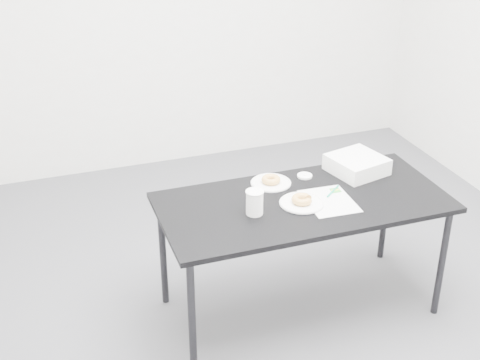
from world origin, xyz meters
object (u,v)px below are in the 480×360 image
object	(u,v)px
plate_near	(302,203)
donut_far	(271,180)
table	(303,209)
scorecard	(329,201)
donut_near	(302,199)
plate_far	(271,183)
bakery_box	(357,164)
pen	(333,191)
coffee_cup	(255,202)

from	to	relation	value
plate_near	donut_far	xyz separation A→B (m)	(-0.06, 0.26, 0.02)
table	scorecard	size ratio (longest dim) A/B	4.92
plate_near	donut_near	bearing A→B (deg)	0.00
plate_far	bakery_box	distance (m)	0.50
plate_near	donut_far	bearing A→B (deg)	103.35
donut_near	bakery_box	xyz separation A→B (m)	(0.44, 0.23, 0.02)
scorecard	bakery_box	size ratio (longest dim) A/B	1.11
scorecard	donut_far	distance (m)	0.35
plate_near	bakery_box	xyz separation A→B (m)	(0.44, 0.23, 0.04)
scorecard	plate_near	size ratio (longest dim) A/B	1.32
pen	bakery_box	world-z (taller)	bakery_box
donut_far	scorecard	bearing A→B (deg)	-54.00
scorecard	donut_far	bearing A→B (deg)	128.89
table	plate_far	xyz separation A→B (m)	(-0.09, 0.23, 0.05)
donut_near	coffee_cup	xyz separation A→B (m)	(-0.26, -0.01, 0.04)
plate_near	donut_near	distance (m)	0.02
donut_far	coffee_cup	xyz separation A→B (m)	(-0.20, -0.27, 0.04)
donut_near	bakery_box	size ratio (longest dim) A/B	0.39
table	donut_near	distance (m)	0.09
donut_far	coffee_cup	world-z (taller)	coffee_cup
table	plate_far	world-z (taller)	plate_far
scorecard	plate_far	bearing A→B (deg)	128.89
table	plate_far	bearing A→B (deg)	111.19
plate_far	coffee_cup	size ratio (longest dim) A/B	1.71
coffee_cup	plate_near	bearing A→B (deg)	2.42
table	bakery_box	bearing A→B (deg)	26.24
pen	donut_near	size ratio (longest dim) A/B	1.31
table	donut_near	bearing A→B (deg)	-126.20
donut_far	bakery_box	xyz separation A→B (m)	(0.50, -0.03, 0.02)
scorecard	pen	distance (m)	0.10
scorecard	coffee_cup	distance (m)	0.41
table	pen	bearing A→B (deg)	8.38
scorecard	plate_far	xyz separation A→B (m)	(-0.21, 0.28, 0.00)
scorecard	bakery_box	distance (m)	0.39
bakery_box	scorecard	bearing A→B (deg)	-152.23
pen	donut_near	bearing A→B (deg)	156.18
table	donut_near	xyz separation A→B (m)	(-0.03, -0.03, 0.08)
coffee_cup	plate_far	bearing A→B (deg)	54.27
bakery_box	table	bearing A→B (deg)	-167.30
scorecard	plate_near	xyz separation A→B (m)	(-0.14, 0.02, 0.00)
pen	donut_far	distance (m)	0.34
scorecard	donut_near	size ratio (longest dim) A/B	2.82
donut_far	bakery_box	world-z (taller)	bakery_box
donut_near	plate_far	distance (m)	0.27
plate_far	donut_far	distance (m)	0.02
pen	plate_near	xyz separation A→B (m)	(-0.20, -0.06, -0.00)
plate_near	bakery_box	world-z (taller)	bakery_box
pen	donut_far	world-z (taller)	donut_far
donut_near	plate_far	xyz separation A→B (m)	(-0.06, 0.26, -0.02)
donut_near	bakery_box	bearing A→B (deg)	28.26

